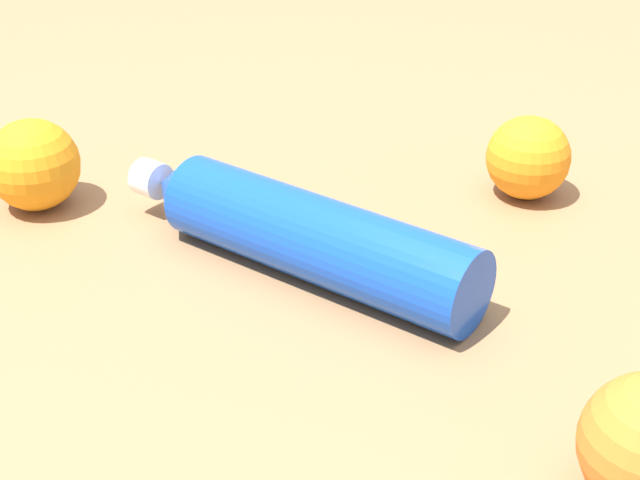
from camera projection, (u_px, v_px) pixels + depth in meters
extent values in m
plane|color=olive|center=(369.00, 276.00, 0.72)|extent=(2.40, 2.40, 0.00)
cylinder|color=blue|center=(320.00, 240.00, 0.70)|extent=(0.11, 0.27, 0.06)
cone|color=blue|center=(176.00, 188.00, 0.78)|extent=(0.07, 0.05, 0.06)
cylinder|color=white|center=(151.00, 179.00, 0.79)|extent=(0.04, 0.03, 0.03)
sphere|color=orange|center=(33.00, 165.00, 0.80)|extent=(0.08, 0.08, 0.08)
sphere|color=orange|center=(528.00, 158.00, 0.82)|extent=(0.07, 0.07, 0.07)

